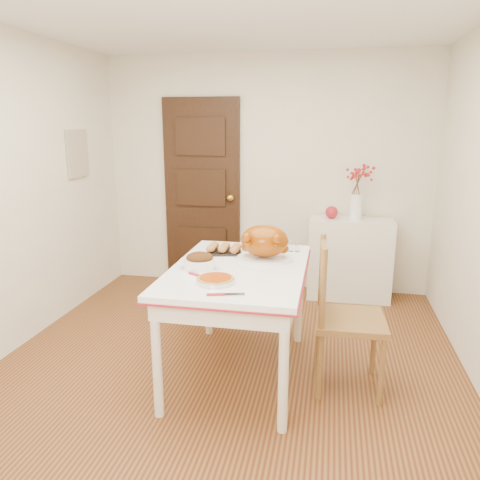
% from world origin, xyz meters
% --- Properties ---
extents(floor, '(3.50, 4.00, 0.00)m').
position_xyz_m(floor, '(0.00, 0.00, 0.00)').
color(floor, '#4D2110').
rests_on(floor, ground).
extents(ceiling, '(3.50, 4.00, 0.00)m').
position_xyz_m(ceiling, '(0.00, 0.00, 2.50)').
color(ceiling, white).
rests_on(ceiling, ground).
extents(wall_back, '(3.50, 0.00, 2.50)m').
position_xyz_m(wall_back, '(0.00, 2.00, 1.25)').
color(wall_back, beige).
rests_on(wall_back, ground).
extents(wall_front, '(3.50, 0.00, 2.50)m').
position_xyz_m(wall_front, '(0.00, -2.00, 1.25)').
color(wall_front, beige).
rests_on(wall_front, ground).
extents(door_back, '(0.85, 0.06, 2.06)m').
position_xyz_m(door_back, '(-0.70, 1.97, 1.03)').
color(door_back, black).
rests_on(door_back, ground).
extents(photo_board, '(0.03, 0.35, 0.45)m').
position_xyz_m(photo_board, '(-1.73, 1.20, 1.50)').
color(photo_board, '#BFB487').
rests_on(photo_board, ground).
extents(sideboard, '(0.84, 0.37, 0.84)m').
position_xyz_m(sideboard, '(0.93, 1.78, 0.42)').
color(sideboard, silver).
rests_on(sideboard, floor).
extents(kitchen_table, '(0.93, 1.36, 0.82)m').
position_xyz_m(kitchen_table, '(0.10, 0.05, 0.41)').
color(kitchen_table, white).
rests_on(kitchen_table, floor).
extents(chair_oak, '(0.48, 0.48, 1.04)m').
position_xyz_m(chair_oak, '(0.87, 0.03, 0.52)').
color(chair_oak, brown).
rests_on(chair_oak, floor).
extents(berry_vase, '(0.28, 0.28, 0.54)m').
position_xyz_m(berry_vase, '(0.96, 1.78, 1.11)').
color(berry_vase, white).
rests_on(berry_vase, sideboard).
extents(apple, '(0.13, 0.13, 0.13)m').
position_xyz_m(apple, '(0.72, 1.78, 0.90)').
color(apple, maroon).
rests_on(apple, sideboard).
extents(turkey_platter, '(0.48, 0.43, 0.26)m').
position_xyz_m(turkey_platter, '(0.25, 0.26, 0.94)').
color(turkey_platter, '#943D01').
rests_on(turkey_platter, kitchen_table).
extents(pumpkin_pie, '(0.28, 0.28, 0.05)m').
position_xyz_m(pumpkin_pie, '(0.03, -0.30, 0.84)').
color(pumpkin_pie, '#963506').
rests_on(pumpkin_pie, kitchen_table).
extents(stuffing_dish, '(0.31, 0.26, 0.11)m').
position_xyz_m(stuffing_dish, '(-0.15, -0.04, 0.87)').
color(stuffing_dish, '#3E2209').
rests_on(stuffing_dish, kitchen_table).
extents(rolls_tray, '(0.30, 0.26, 0.07)m').
position_xyz_m(rolls_tray, '(-0.08, 0.38, 0.85)').
color(rolls_tray, olive).
rests_on(rolls_tray, kitchen_table).
extents(pie_server, '(0.23, 0.12, 0.01)m').
position_xyz_m(pie_server, '(0.14, -0.50, 0.82)').
color(pie_server, silver).
rests_on(pie_server, kitchen_table).
extents(carving_knife, '(0.25, 0.18, 0.01)m').
position_xyz_m(carving_knife, '(-0.08, -0.22, 0.82)').
color(carving_knife, silver).
rests_on(carving_knife, kitchen_table).
extents(drinking_glass, '(0.09, 0.09, 0.12)m').
position_xyz_m(drinking_glass, '(0.19, 0.61, 0.88)').
color(drinking_glass, white).
rests_on(drinking_glass, kitchen_table).
extents(shaker_pair, '(0.09, 0.04, 0.08)m').
position_xyz_m(shaker_pair, '(0.44, 0.53, 0.86)').
color(shaker_pair, white).
rests_on(shaker_pair, kitchen_table).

